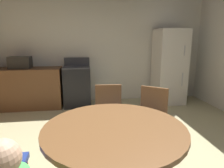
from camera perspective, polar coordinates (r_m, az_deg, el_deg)
wall_back at (r=4.84m, az=-6.04°, el=10.91°), size 5.86×0.12×2.70m
kitchen_counter at (r=4.80m, az=-25.99°, el=-1.19°), size 1.91×0.60×0.90m
oven_range at (r=4.56m, az=-10.20°, el=-0.53°), size 0.60×0.60×1.10m
refrigerator at (r=4.86m, az=16.52°, el=4.91°), size 0.68×0.68×1.76m
microwave at (r=4.67m, az=-25.48°, el=5.77°), size 0.44×0.32×0.26m
dining_table at (r=1.79m, az=0.68°, el=-16.85°), size 1.24×1.24×0.76m
chair_northeast at (r=2.71m, az=11.40°, el=-9.00°), size 0.56×0.56×0.87m
chair_north at (r=2.78m, az=-0.98°, el=-8.18°), size 0.43×0.43×0.87m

